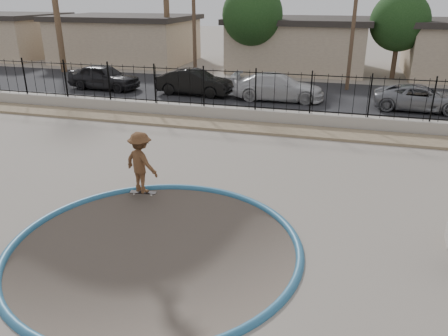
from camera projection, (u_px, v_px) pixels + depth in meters
ground at (261, 134)px, 22.42m from camera, size 120.00×120.00×2.20m
bowl_pit at (155, 246)px, 10.41m from camera, size 6.84×6.84×1.80m
coping_ring at (155, 246)px, 10.41m from camera, size 7.04×7.04×0.20m
rock_strip at (250, 127)px, 19.49m from camera, size 42.00×1.60×0.11m
retaining_wall at (255, 116)px, 20.38m from camera, size 42.00×0.45×0.60m
fence at (256, 90)px, 19.94m from camera, size 40.00×0.04×1.80m
street at (278, 93)px, 26.47m from camera, size 90.00×8.00×0.04m
house_west_far at (2, 35)px, 41.33m from camera, size 10.60×8.60×3.90m
house_west at (126, 38)px, 38.03m from camera, size 11.60×8.60×3.90m
house_center at (299, 43)px, 34.23m from camera, size 10.60×8.60×3.90m
utility_pole_left at (194, 9)px, 28.04m from camera, size 1.70×0.24×9.00m
utility_pole_mid at (355, 6)px, 25.41m from camera, size 1.70×0.24×9.50m
street_tree_left at (252, 15)px, 31.04m from camera, size 4.32×4.32×6.36m
street_tree_mid at (400, 22)px, 29.53m from camera, size 3.96×3.96×5.83m
skater at (141, 166)px, 12.78m from camera, size 1.36×1.07×1.84m
skateboard at (143, 192)px, 13.10m from camera, size 0.82×0.31×0.07m
car_a at (104, 77)px, 27.08m from camera, size 4.57×2.07×1.52m
car_b at (195, 82)px, 25.58m from camera, size 4.56×1.87×1.47m
car_c at (278, 87)px, 24.33m from camera, size 5.13×2.23×1.47m
car_d at (421, 98)px, 22.18m from camera, size 4.67×2.34×1.27m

